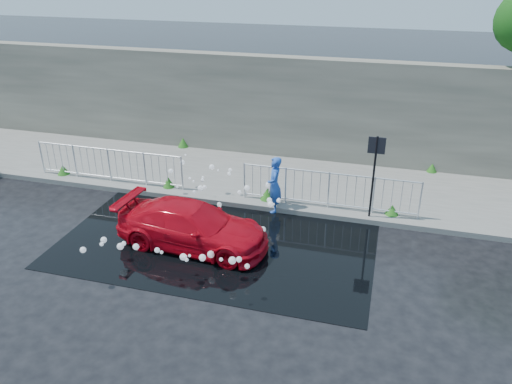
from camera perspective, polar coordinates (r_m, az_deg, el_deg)
ground at (r=12.51m, az=-8.00°, el=-7.41°), size 90.00×90.00×0.00m
pavement at (r=16.61m, az=-1.32°, el=1.81°), size 30.00×4.00×0.15m
curb at (r=14.89m, az=-3.54°, el=-1.15°), size 30.00×0.25×0.16m
retaining_wall at (r=18.00m, az=0.68°, el=9.86°), size 30.00×0.60×3.50m
puddle at (r=13.12m, az=-4.28°, el=-5.47°), size 8.00×5.00×0.01m
sign_post at (r=13.61m, az=13.42°, el=3.12°), size 0.45×0.06×2.50m
railing_left at (r=16.55m, az=-16.44°, el=3.11°), size 5.05×0.05×1.10m
railing_right at (r=14.30m, az=8.30°, el=0.36°), size 5.05×0.05×1.10m
weeds at (r=16.18m, az=-2.77°, el=2.04°), size 12.17×3.93×0.36m
water_spray at (r=12.98m, az=-5.59°, el=-2.48°), size 3.58×5.75×1.01m
red_car at (r=12.68m, az=-7.25°, el=-3.88°), size 4.01×1.87×1.13m
person at (r=14.18m, az=2.12°, el=0.83°), size 0.53×0.68×1.66m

